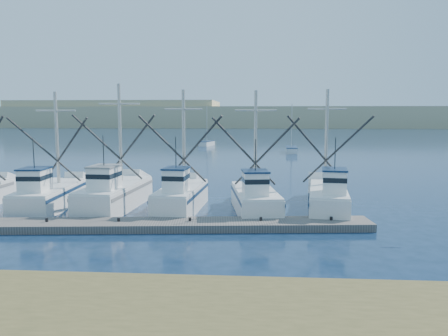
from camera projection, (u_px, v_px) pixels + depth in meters
The scene contains 6 objects.
ground at pixel (265, 272), 17.87m from camera, with size 500.00×500.00×0.00m, color #0C2238.
floating_dock at pixel (83, 225), 24.44m from camera, with size 32.44×2.16×0.43m, color slate.
dune_ridge at pixel (256, 117), 225.17m from camera, with size 360.00×60.00×10.00m, color tan.
trawler_fleet at pixel (112, 196), 29.25m from camera, with size 31.93×8.42×9.59m.
sailboat_near at pixel (291, 150), 73.04m from camera, with size 2.05×6.12×8.10m.
sailboat_far at pixel (207, 143), 89.04m from camera, with size 2.91×5.16×8.10m.
Camera 1 is at (-0.49, -17.29, 6.40)m, focal length 35.00 mm.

